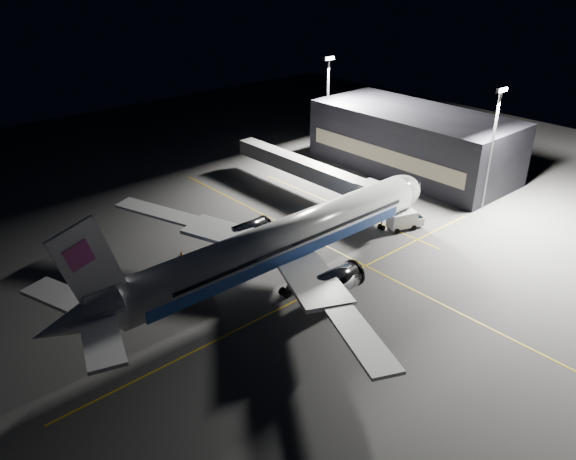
% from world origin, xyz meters
% --- Properties ---
extents(ground, '(200.00, 200.00, 0.00)m').
position_xyz_m(ground, '(0.00, 0.00, 0.00)').
color(ground, '#4C4C4F').
rests_on(ground, ground).
extents(guide_line_main, '(0.25, 80.00, 0.01)m').
position_xyz_m(guide_line_main, '(10.00, 0.00, 0.01)').
color(guide_line_main, gold).
rests_on(guide_line_main, ground).
extents(guide_line_cross, '(70.00, 0.25, 0.01)m').
position_xyz_m(guide_line_cross, '(0.00, -6.00, 0.01)').
color(guide_line_cross, gold).
rests_on(guide_line_cross, ground).
extents(guide_line_side, '(0.25, 40.00, 0.01)m').
position_xyz_m(guide_line_side, '(22.00, 10.00, 0.01)').
color(guide_line_side, gold).
rests_on(guide_line_side, ground).
extents(airliner, '(61.48, 54.22, 16.64)m').
position_xyz_m(airliner, '(-1.08, 0.00, 5.16)').
color(airliner, silver).
rests_on(airliner, ground).
extents(terminal, '(18.12, 40.00, 12.00)m').
position_xyz_m(terminal, '(45.98, 14.00, 6.00)').
color(terminal, black).
rests_on(terminal, ground).
extents(jet_bridge, '(3.60, 34.40, 6.30)m').
position_xyz_m(jet_bridge, '(22.00, 18.06, 4.58)').
color(jet_bridge, '#B2B2B7').
rests_on(jet_bridge, ground).
extents(floodlight_mast_north, '(2.40, 0.68, 20.70)m').
position_xyz_m(floodlight_mast_north, '(40.00, 31.99, 12.37)').
color(floodlight_mast_north, '#59595E').
rests_on(floodlight_mast_north, ground).
extents(floodlight_mast_south, '(2.40, 0.67, 20.70)m').
position_xyz_m(floodlight_mast_south, '(40.00, -6.01, 12.37)').
color(floodlight_mast_south, '#59595E').
rests_on(floodlight_mast_south, ground).
extents(service_truck, '(6.21, 4.01, 2.97)m').
position_xyz_m(service_truck, '(23.55, -2.17, 1.59)').
color(service_truck, white).
rests_on(service_truck, ground).
extents(baggage_tug, '(2.46, 2.01, 1.74)m').
position_xyz_m(baggage_tug, '(-7.08, 10.17, 0.80)').
color(baggage_tug, black).
rests_on(baggage_tug, ground).
extents(safety_cone_a, '(0.39, 0.39, 0.59)m').
position_xyz_m(safety_cone_a, '(0.59, 7.11, 0.29)').
color(safety_cone_a, '#DE5109').
rests_on(safety_cone_a, ground).
extents(safety_cone_b, '(0.37, 0.37, 0.56)m').
position_xyz_m(safety_cone_b, '(-1.59, 9.16, 0.28)').
color(safety_cone_b, '#DE5109').
rests_on(safety_cone_b, ground).
extents(safety_cone_c, '(0.41, 0.41, 0.62)m').
position_xyz_m(safety_cone_c, '(-7.75, 14.00, 0.31)').
color(safety_cone_c, '#DE5109').
rests_on(safety_cone_c, ground).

